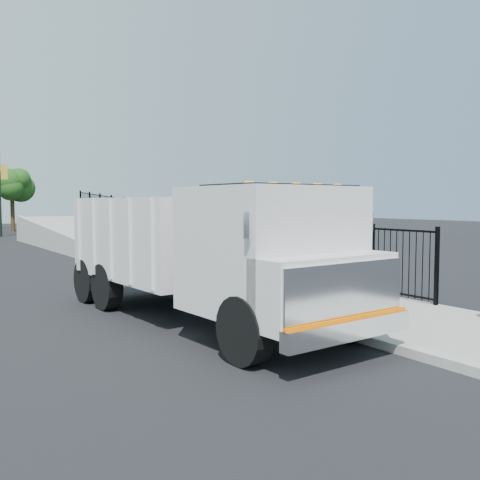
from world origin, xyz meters
TOP-DOWN VIEW (x-y plane):
  - ground at (0.00, 0.00)m, footprint 120.00×120.00m
  - sidewalk at (1.93, -2.00)m, footprint 3.55×12.00m
  - curb at (0.00, -2.00)m, footprint 0.30×12.00m
  - ramp at (2.12, 16.00)m, footprint 3.95×24.06m
  - iron_fence at (3.55, 12.00)m, footprint 0.10×28.00m
  - truck at (-1.62, -0.17)m, footprint 3.19×8.48m
  - worker at (1.47, -0.59)m, footprint 0.52×0.71m
  - debris at (1.98, -1.47)m, footprint 0.36×0.36m
  - tree_1 at (1.85, 40.48)m, footprint 2.30×2.30m

SIDE VIEW (x-z plane):
  - ground at x=0.00m, z-range 0.00..0.00m
  - ramp at x=2.12m, z-range -1.60..1.60m
  - sidewalk at x=1.93m, z-range 0.00..0.12m
  - curb at x=0.00m, z-range 0.00..0.16m
  - debris at x=1.98m, z-range 0.12..0.21m
  - iron_fence at x=3.55m, z-range 0.00..1.80m
  - worker at x=1.47m, z-range 0.12..1.91m
  - truck at x=-1.62m, z-range 0.18..3.03m
  - tree_1 at x=1.85m, z-range 1.35..6.50m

